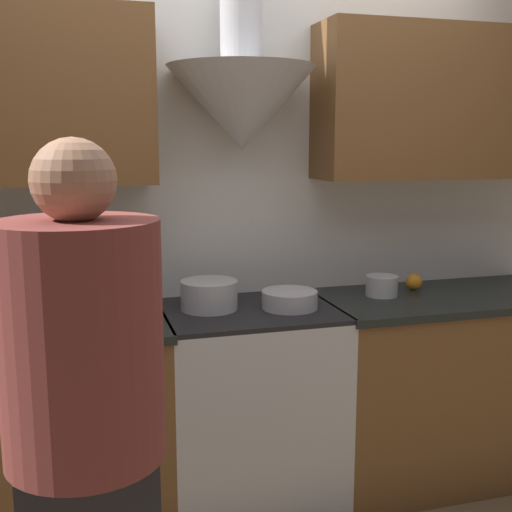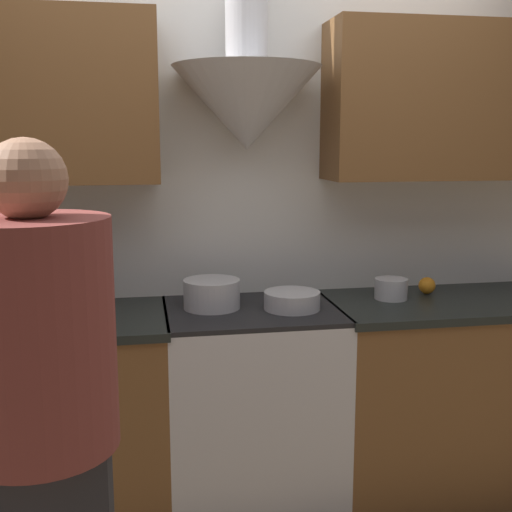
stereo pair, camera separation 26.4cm
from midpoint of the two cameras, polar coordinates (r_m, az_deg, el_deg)
wall_back at (r=2.95m, az=-5.16°, el=7.35°), size 8.40×0.64×2.60m
counter_right at (r=3.28m, az=13.91°, el=-11.05°), size 1.21×0.62×0.91m
stove_range at (r=2.94m, az=-3.21°, el=-13.22°), size 0.76×0.60×0.91m
wine_bottle_7 at (r=2.70m, az=-23.57°, el=-3.01°), size 0.07×0.07×0.35m
wine_bottle_8 at (r=2.69m, az=-21.51°, el=-2.90°), size 0.07×0.07×0.36m
wine_bottle_9 at (r=2.67m, az=-19.26°, el=-3.02°), size 0.07×0.07×0.34m
stock_pot at (r=2.79m, az=-6.91°, el=-3.49°), size 0.25×0.25×0.13m
mixing_bowl at (r=2.79m, az=0.29°, el=-3.92°), size 0.24×0.24×0.08m
orange_fruit at (r=3.19m, az=11.59°, el=-2.29°), size 0.08×0.08×0.08m
saucepan at (r=3.04m, az=8.69°, el=-2.66°), size 0.15×0.15×0.10m
person_foreground_left at (r=1.66m, az=-19.44°, el=-16.57°), size 0.37×0.37×1.63m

